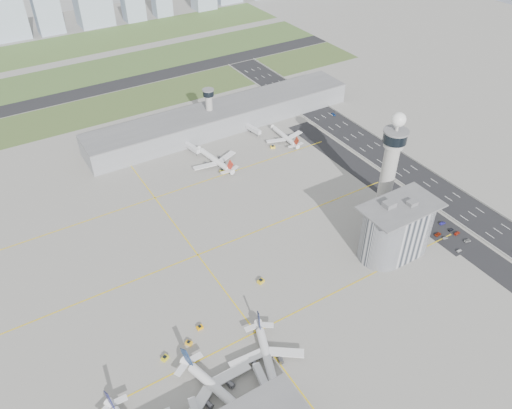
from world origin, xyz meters
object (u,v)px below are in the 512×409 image
car_lot_0 (459,250)px  car_lot_9 (443,223)px  control_tower (391,160)px  tug_0 (165,358)px  car_lot_5 (410,213)px  car_lot_6 (468,241)px  airplane_near_c (267,355)px  car_hw_2 (334,114)px  airplane_near_b (218,387)px  car_lot_11 (422,210)px  car_lot_3 (429,228)px  car_lot_7 (457,233)px  car_lot_1 (445,238)px  tug_1 (189,343)px  tug_3 (261,281)px  car_hw_4 (274,90)px  tug_5 (273,147)px  jet_bridge_near_2 (269,395)px  jet_bridge_far_0 (187,146)px  admin_building (396,229)px  car_lot_10 (429,213)px  secondary_tower (209,106)px  car_hw_1 (395,162)px  car_lot_2 (438,234)px  car_lot_8 (451,230)px  tug_2 (200,327)px  airplane_far_b (284,134)px  car_lot_4 (419,221)px  airplane_far_a (214,157)px  tug_4 (222,171)px  jet_bridge_far_1 (247,128)px

car_lot_0 → car_lot_9: size_ratio=0.88×
control_tower → tug_0: (-153.28, -29.51, -34.12)m
car_lot_5 → car_lot_6: (9.67, -34.54, 0.06)m
airplane_near_c → car_hw_2: size_ratio=8.73×
airplane_near_b → car_lot_11: 167.05m
car_lot_3 → car_lot_7: bearing=-136.2°
car_lot_1 → car_lot_5: 26.52m
tug_1 → car_lot_3: size_ratio=0.75×
tug_3 → airplane_near_c: bearing=136.9°
car_hw_4 → car_lot_6: bearing=-84.6°
tug_5 → car_lot_7: (38.20, -132.75, -0.36)m
jet_bridge_near_2 → jet_bridge_far_0: size_ratio=1.00×
admin_building → car_lot_10: bearing=16.2°
control_tower → jet_bridge_far_0: size_ratio=4.61×
airplane_near_c → car_hw_4: size_ratio=10.49×
secondary_tower → car_hw_1: size_ratio=9.11×
car_lot_2 → car_lot_8: car_lot_8 is taller
control_tower → car_lot_6: bearing=-65.8°
jet_bridge_near_2 → car_lot_9: (145.73, 39.96, -2.20)m
car_lot_6 → car_lot_10: car_lot_6 is taller
car_hw_1 → car_lot_9: bearing=-116.1°
tug_5 → car_lot_5: (28.55, -105.58, -0.44)m
admin_building → tug_2: size_ratio=14.38×
car_lot_2 → jet_bridge_near_2: bearing=99.4°
airplane_near_c → airplane_far_b: size_ratio=1.11×
control_tower → tug_0: 159.78m
control_tower → car_lot_4: bearing=-63.4°
airplane_near_c → airplane_far_b: bearing=163.5°
airplane_far_a → tug_4: (-0.40, -11.14, -4.78)m
car_lot_2 → car_lot_6: size_ratio=1.02×
jet_bridge_far_0 → tug_0: size_ratio=4.42×
airplane_near_b → tug_5: 194.92m
tug_0 → car_lot_10: 175.35m
airplane_far_b → car_hw_1: bearing=-142.6°
airplane_near_c → car_lot_11: size_ratio=8.85×
car_lot_0 → car_lot_7: 14.72m
car_lot_7 → car_lot_6: bearing=172.3°
car_lot_3 → car_lot_8: car_lot_8 is taller
control_tower → airplane_near_b: control_tower is taller
jet_bridge_far_0 → car_lot_8: size_ratio=3.74×
jet_bridge_far_1 → car_lot_11: 143.35m
car_lot_0 → car_lot_8: size_ratio=0.93×
jet_bridge_near_2 → tug_0: jet_bridge_near_2 is taller
airplane_far_a → tug_1: airplane_far_a is taller
car_lot_3 → car_lot_7: 15.45m
car_lot_5 → car_lot_1: bearing=-170.1°
tug_1 → tug_5: 173.18m
secondary_tower → car_lot_7: (63.01, -181.41, -18.17)m
car_lot_5 → car_lot_6: bearing=-156.2°
car_lot_9 → car_hw_4: bearing=-0.9°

